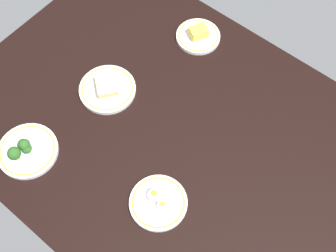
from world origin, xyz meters
TOP-DOWN VIEW (x-y plane):
  - dining_table at (0.00, 0.00)cm, footprint 148.46×108.57cm
  - plate_sandwich at (26.90, 1.70)cm, footprint 20.57×20.57cm
  - plate_broccoli at (30.92, 37.00)cm, footprint 20.46×20.46cm
  - plate_eggs at (-14.52, 22.76)cm, footprint 18.62×18.62cm
  - plate_cheese at (16.21, -38.42)cm, footprint 17.15×17.15cm

SIDE VIEW (x-z plane):
  - dining_table at x=0.00cm, z-range 0.00..4.00cm
  - plate_eggs at x=-14.52cm, z-range 2.71..7.57cm
  - plate_cheese at x=16.21cm, z-range 2.72..8.01cm
  - plate_sandwich at x=26.90cm, z-range 2.99..7.76cm
  - plate_broccoli at x=30.92cm, z-range 1.85..10.30cm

